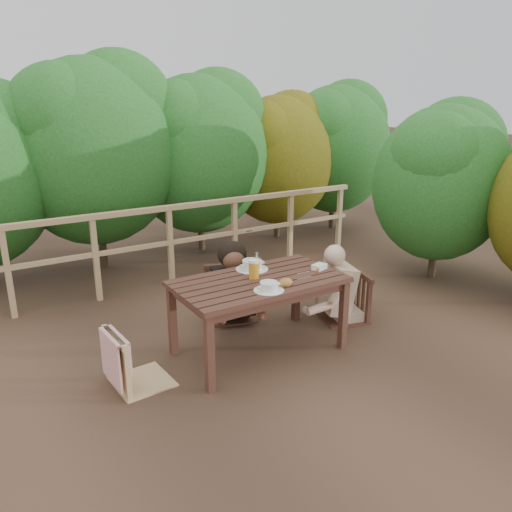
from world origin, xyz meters
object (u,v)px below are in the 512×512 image
table (259,316)px  bottle (257,265)px  bread_roll (286,283)px  soup_far (252,265)px  chair_left (138,331)px  chair_far (230,273)px  woman (229,257)px  soup_near (269,287)px  beer_glass (254,270)px  chair_right (344,277)px  butter_tub (319,267)px  diner_right (348,258)px

table → bottle: bottle is taller
bottle → bread_roll: bearing=-77.2°
soup_far → bread_roll: 0.51m
bread_roll → bottle: size_ratio=0.56×
chair_left → chair_far: 1.46m
woman → soup_near: (-0.23, -1.08, 0.07)m
beer_glass → soup_near: bearing=-99.3°
bread_roll → bottle: (-0.08, 0.34, 0.08)m
chair_left → soup_far: bearing=-83.5°
table → soup_far: (0.09, 0.26, 0.39)m
bottle → soup_near: bearing=-106.6°
chair_far → chair_right: (0.97, -0.67, -0.03)m
butter_tub → chair_right: bearing=4.3°
table → chair_far: (0.16, 0.80, 0.15)m
table → beer_glass: beer_glass is taller
table → bottle: 0.47m
chair_far → woman: 0.17m
chair_far → soup_near: 1.11m
chair_right → butter_tub: 0.60m
woman → butter_tub: 1.00m
chair_left → soup_far: size_ratio=3.01×
chair_right → bottle: (-1.09, -0.04, 0.34)m
diner_right → soup_far: bearing=99.7°
chair_far → beer_glass: size_ratio=5.43×
diner_right → beer_glass: bearing=110.6°
beer_glass → diner_right: bearing=3.6°
chair_left → butter_tub: (1.72, -0.13, 0.26)m
woman → diner_right: 1.22m
chair_left → soup_far: chair_left is taller
bottle → beer_glass: bearing=-146.7°
table → bottle: size_ratio=6.40×
woman → beer_glass: 0.79m
woman → diner_right: (1.00, -0.69, 0.01)m
diner_right → butter_tub: diner_right is taller
bread_roll → bottle: bearing=102.8°
chair_far → diner_right: diner_right is taller
chair_far → bread_roll: 1.07m
beer_glass → bottle: bearing=33.3°
soup_near → chair_right: bearing=18.1°
bottle → woman: bearing=80.4°
chair_left → woman: 1.48m
chair_left → woman: woman is taller
chair_right → soup_near: (-1.20, -0.39, 0.26)m
diner_right → chair_right: bearing=107.1°
chair_left → diner_right: (2.25, 0.07, 0.21)m
chair_right → bread_roll: bearing=-52.8°
chair_right → beer_glass: bearing=-69.3°
chair_right → woman: bearing=-108.4°
woman → chair_right: bearing=163.0°
chair_far → chair_right: bearing=-16.2°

